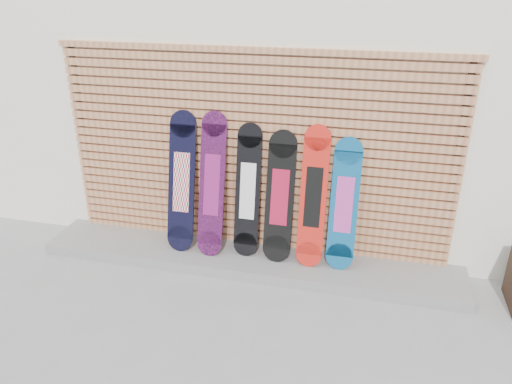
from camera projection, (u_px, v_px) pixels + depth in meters
ground at (245, 302)px, 4.88m from camera, size 80.00×80.00×0.00m
building at (341, 60)px, 7.14m from camera, size 12.00×5.00×3.60m
concrete_step at (248, 259)px, 5.49m from camera, size 4.60×0.70×0.12m
slat_wall at (254, 152)px, 5.28m from camera, size 4.26×0.08×2.29m
snowboard_0 at (182, 182)px, 5.39m from camera, size 0.30×0.38×1.52m
snowboard_1 at (212, 185)px, 5.31m from camera, size 0.28×0.40×1.53m
snowboard_2 at (248, 191)px, 5.28m from camera, size 0.27×0.31×1.43m
snowboard_3 at (280, 197)px, 5.20m from camera, size 0.30×0.35×1.38m
snowboard_4 at (313, 197)px, 5.10m from camera, size 0.27×0.36×1.46m
snowboard_5 at (344, 205)px, 5.07m from camera, size 0.28×0.33×1.35m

